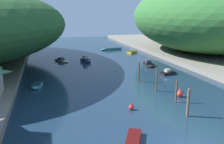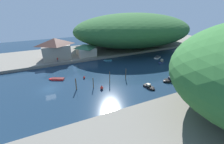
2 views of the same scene
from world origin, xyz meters
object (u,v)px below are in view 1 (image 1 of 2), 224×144
boat_small_dinghy (133,52)px  boat_near_quay (37,86)px  boat_far_right_bank (133,143)px  boat_red_skiff (62,60)px  boat_mid_channel (169,73)px  channel_buoy_near (180,94)px  channel_buoy_far (131,107)px  boat_far_upstream (86,60)px  boat_navy_launch (149,64)px  boat_yellow_tender (110,49)px

boat_small_dinghy → boat_near_quay: 36.31m
boat_far_right_bank → boat_near_quay: bearing=-41.0°
boat_red_skiff → boat_near_quay: (-5.33, -19.36, 0.01)m
boat_mid_channel → channel_buoy_near: bearing=-34.1°
boat_near_quay → channel_buoy_far: size_ratio=3.64×
boat_far_upstream → boat_far_right_bank: (-2.20, -36.54, -0.24)m
boat_small_dinghy → boat_navy_launch: 17.15m
boat_red_skiff → boat_near_quay: boat_red_skiff is taller
boat_yellow_tender → boat_far_right_bank: size_ratio=1.48×
boat_mid_channel → boat_yellow_tender: bearing=172.8°
channel_buoy_near → boat_small_dinghy: bearing=80.0°
boat_far_right_bank → boat_mid_channel: bearing=-98.6°
boat_small_dinghy → boat_far_right_bank: bearing=-53.3°
boat_yellow_tender → boat_far_upstream: 18.59m
boat_far_upstream → boat_navy_launch: 14.23m
boat_small_dinghy → boat_mid_channel: bearing=-37.5°
boat_mid_channel → boat_near_quay: 23.32m
boat_red_skiff → channel_buoy_near: bearing=85.0°
boat_far_upstream → boat_near_quay: bearing=34.1°
boat_red_skiff → boat_far_upstream: (5.13, -2.36, 0.20)m
boat_far_upstream → boat_near_quay: size_ratio=0.99×
channel_buoy_near → boat_near_quay: bearing=153.2°
boat_far_right_bank → channel_buoy_far: bearing=-82.9°
channel_buoy_far → boat_far_right_bank: bearing=-109.0°
boat_far_upstream → boat_near_quay: boat_far_upstream is taller
boat_near_quay → boat_red_skiff: bearing=-92.3°
boat_near_quay → channel_buoy_far: (10.87, -11.97, 0.07)m
boat_red_skiff → boat_near_quay: size_ratio=1.26×
boat_small_dinghy → channel_buoy_near: size_ratio=2.91×
boat_near_quay → channel_buoy_near: channel_buoy_near is taller
boat_red_skiff → boat_navy_launch: boat_navy_launch is taller
boat_near_quay → channel_buoy_near: 20.96m
boat_yellow_tender → channel_buoy_near: bearing=171.4°
channel_buoy_far → boat_mid_channel: bearing=48.5°
boat_mid_channel → boat_far_upstream: 19.68m
boat_far_right_bank → channel_buoy_far: (2.61, 7.58, 0.13)m
boat_near_quay → channel_buoy_far: bearing=145.3°
boat_yellow_tender → boat_near_quay: 38.55m
boat_near_quay → boat_far_upstream: bearing=-108.5°
boat_mid_channel → channel_buoy_far: (-12.36, -13.99, 0.02)m
boat_navy_launch → boat_near_quay: 24.33m
boat_near_quay → channel_buoy_near: size_ratio=2.77×
boat_small_dinghy → boat_mid_channel: boat_mid_channel is taller
boat_far_upstream → boat_navy_launch: size_ratio=0.83×
boat_mid_channel → boat_yellow_tender: boat_mid_channel is taller
boat_red_skiff → channel_buoy_far: size_ratio=4.56×
boat_far_upstream → channel_buoy_far: 28.97m
boat_far_right_bank → channel_buoy_far: size_ratio=4.91×
boat_small_dinghy → boat_yellow_tender: boat_yellow_tender is taller
boat_mid_channel → channel_buoy_far: 18.67m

